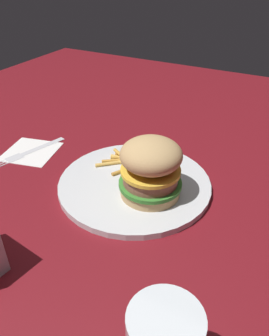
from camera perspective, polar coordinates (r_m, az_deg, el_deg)
name	(u,v)px	position (r m, az deg, el deg)	size (l,w,h in m)	color
ground_plane	(138,186)	(0.64, 0.68, -3.01)	(1.60, 1.60, 0.00)	maroon
plate	(134,184)	(0.64, 0.00, -2.70)	(0.29, 0.29, 0.01)	silver
sandwich	(151,168)	(0.58, 2.78, 0.02)	(0.11, 0.11, 0.11)	tan
fries_pile	(130,161)	(0.69, -0.84, 1.25)	(0.11, 0.11, 0.01)	gold
napkin	(31,151)	(0.79, -17.23, 2.76)	(0.11, 0.11, 0.00)	white
fork	(30,150)	(0.79, -17.36, 2.87)	(0.06, 0.17, 0.00)	silver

